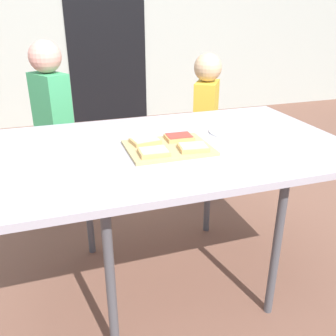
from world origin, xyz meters
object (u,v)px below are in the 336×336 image
at_px(pizza_slice_far_left, 145,141).
at_px(plate_white_right, 233,132).
at_px(dining_table, 171,154).
at_px(child_left, 53,119).
at_px(child_right, 206,115).
at_px(pizza_slice_near_right, 193,147).
at_px(pizza_slice_far_right, 179,137).
at_px(cutting_board, 168,148).
at_px(pizza_slice_near_left, 154,152).

relative_size(pizza_slice_far_left, plate_white_right, 0.55).
distance_m(dining_table, child_left, 0.97).
bearing_deg(child_left, child_right, 0.48).
height_order(pizza_slice_near_right, pizza_slice_far_right, same).
bearing_deg(plate_white_right, child_left, 135.85).
distance_m(pizza_slice_near_right, pizza_slice_far_right, 0.14).
bearing_deg(dining_table, cutting_board, -120.77).
relative_size(cutting_board, pizza_slice_near_left, 2.86).
bearing_deg(pizza_slice_far_right, pizza_slice_near_left, -138.80).
bearing_deg(plate_white_right, pizza_slice_far_left, -174.49).
bearing_deg(cutting_board, child_left, 116.24).
height_order(pizza_slice_near_right, pizza_slice_far_left, same).
relative_size(child_left, child_right, 1.11).
xyz_separation_m(pizza_slice_near_right, child_left, (-0.53, 0.97, -0.10)).
bearing_deg(pizza_slice_near_left, cutting_board, 38.76).
bearing_deg(pizza_slice_far_left, child_right, 51.81).
xyz_separation_m(pizza_slice_far_right, child_left, (-0.51, 0.83, -0.10)).
height_order(dining_table, pizza_slice_near_right, pizza_slice_near_right).
bearing_deg(cutting_board, dining_table, 59.23).
bearing_deg(child_right, cutting_board, -122.42).
height_order(cutting_board, pizza_slice_far_left, pizza_slice_far_left).
bearing_deg(pizza_slice_far_left, plate_white_right, 5.51).
xyz_separation_m(pizza_slice_near_right, pizza_slice_far_right, (-0.01, 0.14, 0.00)).
xyz_separation_m(plate_white_right, child_left, (-0.81, 0.78, -0.08)).
distance_m(pizza_slice_far_left, plate_white_right, 0.45).
distance_m(dining_table, pizza_slice_near_right, 0.15).
xyz_separation_m(dining_table, plate_white_right, (0.34, 0.07, 0.05)).
relative_size(pizza_slice_near_right, pizza_slice_far_right, 1.06).
relative_size(pizza_slice_near_right, child_left, 0.11).
bearing_deg(pizza_slice_far_right, child_right, 58.99).
bearing_deg(pizza_slice_far_right, plate_white_right, 8.51).
bearing_deg(dining_table, pizza_slice_far_left, 168.26).
bearing_deg(pizza_slice_near_right, child_right, 63.29).
bearing_deg(child_left, pizza_slice_far_right, -58.09).
distance_m(dining_table, pizza_slice_far_left, 0.13).
height_order(cutting_board, pizza_slice_far_right, pizza_slice_far_right).
bearing_deg(dining_table, pizza_slice_near_left, -134.29).
height_order(dining_table, cutting_board, cutting_board).
xyz_separation_m(dining_table, pizza_slice_near_right, (0.06, -0.12, 0.07)).
xyz_separation_m(cutting_board, pizza_slice_far_left, (-0.08, 0.07, 0.02)).
relative_size(plate_white_right, child_left, 0.21).
bearing_deg(pizza_slice_near_left, pizza_slice_near_right, -0.56).
distance_m(pizza_slice_far_left, child_left, 0.91).
bearing_deg(pizza_slice_far_right, pizza_slice_far_left, 179.76).
bearing_deg(plate_white_right, pizza_slice_near_left, -158.06).
height_order(pizza_slice_near_left, plate_white_right, pizza_slice_near_left).
height_order(dining_table, child_left, child_left).
height_order(pizza_slice_near_left, pizza_slice_near_right, same).
distance_m(cutting_board, pizza_slice_far_right, 0.10).
relative_size(dining_table, child_left, 1.38).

